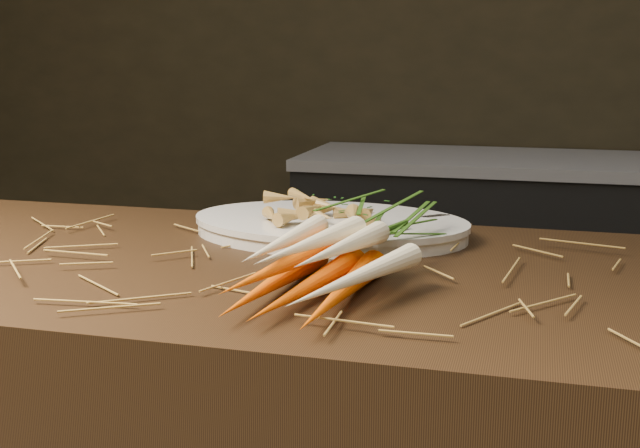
{
  "coord_description": "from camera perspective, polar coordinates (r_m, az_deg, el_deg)",
  "views": [
    {
      "loc": [
        0.24,
        -0.79,
        1.2
      ],
      "look_at": [
        -0.06,
        0.31,
        0.96
      ],
      "focal_mm": 45.0,
      "sensor_mm": 36.0,
      "label": 1
    }
  ],
  "objects": [
    {
      "name": "roasted_veg_heap",
      "position": [
        1.36,
        0.68,
        1.28
      ],
      "size": [
        0.24,
        0.18,
        0.05
      ],
      "primitive_type": null,
      "rotation": [
        0.0,
        0.0,
        -0.04
      ],
      "color": "#A06C38",
      "rests_on": "serving_platter"
    },
    {
      "name": "straw_bedding",
      "position": [
        1.16,
        2.83,
        -2.79
      ],
      "size": [
        1.4,
        0.6,
        0.02
      ],
      "primitive_type": null,
      "color": "olive",
      "rests_on": "main_counter"
    },
    {
      "name": "root_veg_bunch",
      "position": [
        1.13,
        2.54,
        -1.11
      ],
      "size": [
        0.23,
        0.55,
        0.1
      ],
      "rotation": [
        0.0,
        0.0,
        -0.17
      ],
      "color": "#E34300",
      "rests_on": "main_counter"
    },
    {
      "name": "serving_fork",
      "position": [
        1.31,
        7.46,
        -0.35
      ],
      "size": [
        0.14,
        0.13,
        0.0
      ],
      "primitive_type": "cube",
      "rotation": [
        0.0,
        0.0,
        -0.84
      ],
      "color": "silver",
      "rests_on": "serving_platter"
    },
    {
      "name": "serving_platter",
      "position": [
        1.37,
        0.68,
        -0.31
      ],
      "size": [
        0.49,
        0.34,
        0.03
      ],
      "primitive_type": null,
      "rotation": [
        0.0,
        0.0,
        -0.04
      ],
      "color": "white",
      "rests_on": "main_counter"
    },
    {
      "name": "back_counter",
      "position": [
        3.08,
        15.89,
        -3.23
      ],
      "size": [
        1.82,
        0.62,
        0.84
      ],
      "color": "black",
      "rests_on": "ground"
    }
  ]
}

